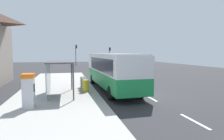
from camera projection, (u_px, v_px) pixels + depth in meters
ground_plane at (106, 75)px, 28.61m from camera, size 56.00×92.00×0.04m
sidewalk_platform at (58, 93)px, 15.49m from camera, size 6.20×30.00×0.18m
lane_stripe_seg_0 at (194, 121)px, 9.29m from camera, size 0.16×2.20×0.01m
lane_stripe_seg_1 at (150, 98)px, 14.14m from camera, size 0.16×2.20×0.01m
lane_stripe_seg_2 at (129, 86)px, 18.98m from camera, size 0.16×2.20×0.01m
lane_stripe_seg_3 at (116, 80)px, 23.82m from camera, size 0.16×2.20×0.01m
lane_stripe_seg_4 at (107, 75)px, 28.67m from camera, size 0.16×2.20×0.01m
lane_stripe_seg_5 at (101, 72)px, 33.51m from camera, size 0.16×2.20×0.01m
lane_stripe_seg_6 at (97, 70)px, 38.36m from camera, size 0.16×2.20×0.01m
lane_stripe_seg_7 at (93, 68)px, 43.20m from camera, size 0.16×2.20×0.01m
bus at (112, 69)px, 17.22m from camera, size 2.86×11.08×3.21m
white_van at (106, 63)px, 38.92m from camera, size 2.22×5.28×2.30m
sedan_near at (99, 63)px, 48.67m from camera, size 2.00×4.48×1.52m
sedan_far at (94, 62)px, 55.66m from camera, size 1.85×4.40×1.52m
ticket_machine at (29, 90)px, 10.94m from camera, size 0.66×0.76×1.94m
recycling_bin_yellow at (86, 86)px, 15.55m from camera, size 0.52×0.52×0.95m
recycling_bin_blue at (85, 84)px, 16.22m from camera, size 0.52×0.52×0.95m
recycling_bin_green at (84, 83)px, 16.90m from camera, size 0.52×0.52×0.95m
recycling_bin_red at (83, 82)px, 17.58m from camera, size 0.52×0.52×0.95m
traffic_light_near_side at (110, 53)px, 50.56m from camera, size 0.49×0.28×4.80m
traffic_light_far_side at (76, 52)px, 49.31m from camera, size 0.49×0.28×5.37m
bus_shelter at (56, 69)px, 14.11m from camera, size 1.80×4.00×2.50m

